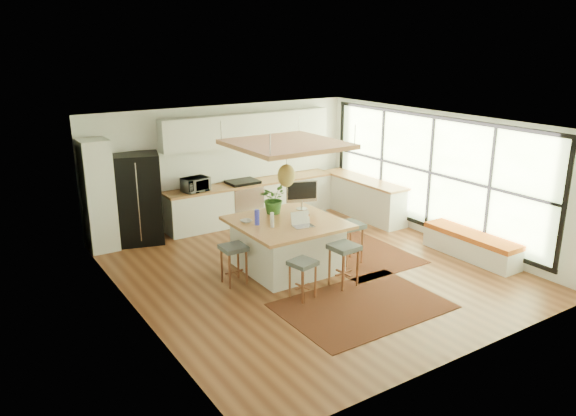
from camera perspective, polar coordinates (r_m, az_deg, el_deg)
floor at (r=10.26m, az=2.47°, el=-6.39°), size 7.00×7.00×0.00m
ceiling at (r=9.52m, az=2.68°, el=8.70°), size 7.00×7.00×0.00m
wall_back at (r=12.73m, az=-6.65°, el=4.52°), size 6.50×0.00×6.50m
wall_front at (r=7.41m, az=18.58°, el=-5.47°), size 6.50×0.00×6.50m
wall_left at (r=8.42m, az=-15.74°, el=-2.50°), size 0.00×7.00×7.00m
wall_right at (r=11.94m, az=15.39°, el=3.20°), size 0.00×7.00×7.00m
window_wall at (r=11.91m, az=15.31°, el=3.41°), size 0.10×6.20×2.60m
pantry at (r=11.51m, az=-19.11°, el=1.20°), size 0.55×0.60×2.25m
back_counter_base at (r=12.93m, az=-3.70°, el=0.63°), size 4.20×0.60×0.88m
back_counter_top at (r=12.80m, az=-3.74°, el=2.61°), size 4.24×0.64×0.05m
backsplash at (r=12.96m, az=-4.43°, el=4.81°), size 4.20×0.02×0.80m
upper_cabinets at (r=12.68m, az=-4.16°, el=8.22°), size 4.20×0.34×0.70m
range at (r=12.79m, az=-4.68°, el=0.72°), size 0.76×0.62×1.00m
right_counter_base at (r=13.32m, az=7.79°, el=1.00°), size 0.60×2.50×0.88m
right_counter_top at (r=13.20m, az=7.87°, el=2.92°), size 0.64×2.54×0.05m
window_bench at (r=11.30m, az=18.45°, el=-3.69°), size 0.52×2.00×0.50m
ceiling_panel at (r=9.80m, az=-0.17°, el=5.09°), size 1.86×1.86×0.80m
rug_near at (r=9.00m, az=7.74°, el=-10.02°), size 2.60×1.80×0.01m
rug_right at (r=11.18m, az=6.61°, el=-4.46°), size 1.80×2.60×0.01m
fridge at (r=11.75m, az=-15.33°, el=0.84°), size 1.10×0.96×1.88m
island at (r=10.14m, az=-0.10°, el=-3.84°), size 1.85×1.85×0.93m
stool_near_left at (r=9.04m, az=1.52°, el=-7.29°), size 0.46×0.46×0.66m
stool_near_right at (r=9.52m, az=5.78°, el=-6.06°), size 0.48×0.48×0.75m
stool_right_front at (r=10.50m, az=6.32°, el=-3.83°), size 0.48×0.48×0.79m
stool_right_back at (r=11.22m, az=3.14°, el=-2.38°), size 0.54×0.54×0.72m
stool_left_side at (r=9.60m, az=-5.63°, el=-5.86°), size 0.43×0.43×0.71m
laptop at (r=9.64m, az=1.60°, el=-1.27°), size 0.41×0.43×0.27m
monitor at (r=10.60m, az=1.45°, el=1.21°), size 0.66×0.43×0.58m
microwave at (r=12.09m, az=-9.59°, el=2.58°), size 0.60×0.40×0.38m
island_plant at (r=10.37m, az=-1.56°, el=0.69°), size 0.79×0.80×0.46m
island_bowl at (r=9.91m, az=-4.36°, el=-1.38°), size 0.22×0.22×0.05m
island_bottle_0 at (r=9.76m, az=-3.13°, el=-1.21°), size 0.07×0.07×0.19m
island_bottle_1 at (r=9.63m, az=-1.61°, el=-1.45°), size 0.07×0.07×0.19m
island_bottle_2 at (r=9.85m, az=2.07°, el=-1.03°), size 0.07×0.07×0.19m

